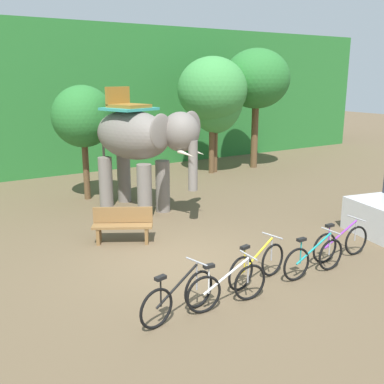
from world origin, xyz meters
The scene contains 13 objects.
ground_plane centered at (0.00, 0.00, 0.00)m, with size 80.00×80.00×0.00m, color brown.
foliage_hedge centered at (0.00, 13.63, 3.15)m, with size 36.00×6.00×6.29m, color #28702D.
tree_far_left centered at (0.02, 6.41, 2.79)m, with size 2.04×2.04×3.82m.
tree_left centered at (6.06, 7.70, 3.53)m, with size 2.92×2.92×4.90m.
tree_right centered at (6.31, 7.78, 3.27)m, with size 2.37×2.37×4.85m.
tree_far_right centered at (8.43, 7.71, 3.95)m, with size 2.95×2.95×5.29m.
elephant centered at (0.98, 4.16, 2.20)m, with size 2.67×4.24×3.78m.
bike_black centered at (-1.32, -2.05, 0.39)m, with size 1.68×0.57×0.92m.
bike_white centered at (-0.37, -2.19, 0.39)m, with size 1.71×0.52×0.92m.
bike_yellow centered at (0.72, -1.72, 0.39)m, with size 1.69×0.52×0.92m.
bike_teal centered at (1.97, -2.08, 0.39)m, with size 1.71×0.52×0.92m.
bike_purple centered at (3.15, -1.78, 0.39)m, with size 1.71×0.52×0.92m.
wooden_bench centered at (-0.64, 1.88, 0.48)m, with size 1.51×1.10×0.89m.
Camera 1 is at (-4.90, -8.22, 4.09)m, focal length 42.33 mm.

